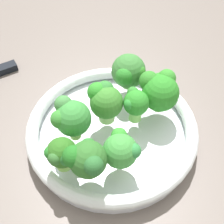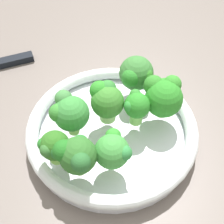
{
  "view_description": "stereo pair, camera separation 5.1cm",
  "coord_description": "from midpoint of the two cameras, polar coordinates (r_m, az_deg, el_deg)",
  "views": [
    {
      "loc": [
        29.43,
        13.56,
        45.86
      ],
      "look_at": [
        -1.09,
        1.23,
        7.09
      ],
      "focal_mm": 49.87,
      "sensor_mm": 36.0,
      "label": 1
    },
    {
      "loc": [
        27.17,
        18.11,
        45.86
      ],
      "look_at": [
        -1.09,
        1.23,
        7.09
      ],
      "focal_mm": 49.87,
      "sensor_mm": 36.0,
      "label": 2
    }
  ],
  "objects": [
    {
      "name": "broccoli_floret_4",
      "position": [
        0.51,
        1.49,
        1.51
      ],
      "size": [
        4.49,
        4.3,
        6.21
      ],
      "color": "#82D05E",
      "rests_on": "bowl"
    },
    {
      "name": "broccoli_floret_3",
      "position": [
        0.53,
        6.0,
        3.91
      ],
      "size": [
        7.02,
        7.32,
        7.02
      ],
      "color": "#82CB58",
      "rests_on": "bowl"
    },
    {
      "name": "ground_plane",
      "position": [
        0.57,
        -4.11,
        -5.98
      ],
      "size": [
        130.0,
        130.0,
        2.5
      ],
      "primitive_type": "cube",
      "color": "#6B615C"
    },
    {
      "name": "broccoli_floret_6",
      "position": [
        0.46,
        -12.42,
        -7.77
      ],
      "size": [
        4.86,
        4.76,
        5.81
      ],
      "color": "#98D862",
      "rests_on": "bowl"
    },
    {
      "name": "bowl",
      "position": [
        0.55,
        -2.66,
        -3.55
      ],
      "size": [
        29.81,
        29.81,
        4.09
      ],
      "color": "silver",
      "rests_on": "ground_plane"
    },
    {
      "name": "broccoli_floret_0",
      "position": [
        0.46,
        -1.52,
        -7.21
      ],
      "size": [
        5.82,
        5.72,
        5.98
      ],
      "color": "#7CB74F",
      "rests_on": "bowl"
    },
    {
      "name": "broccoli_floret_2",
      "position": [
        0.49,
        -10.52,
        -1.2
      ],
      "size": [
        5.71,
        6.21,
        7.57
      ],
      "color": "#8ECC59",
      "rests_on": "bowl"
    },
    {
      "name": "broccoli_floret_1",
      "position": [
        0.51,
        -4.08,
        2.1
      ],
      "size": [
        5.76,
        6.28,
        7.13
      ],
      "color": "#98CC71",
      "rests_on": "bowl"
    },
    {
      "name": "broccoli_floret_5",
      "position": [
        0.56,
        0.5,
        7.23
      ],
      "size": [
        6.83,
        6.33,
        6.84
      ],
      "color": "#82C463",
      "rests_on": "bowl"
    },
    {
      "name": "broccoli_floret_7",
      "position": [
        0.44,
        -8.01,
        -8.75
      ],
      "size": [
        5.71,
        6.37,
        6.92
      ],
      "color": "#A1D460",
      "rests_on": "bowl"
    }
  ]
}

